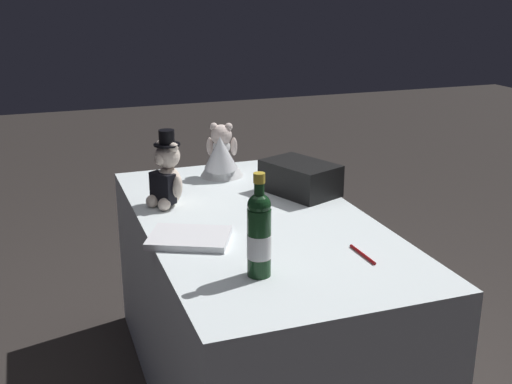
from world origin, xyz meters
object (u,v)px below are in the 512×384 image
teddy_bear_bride (221,154)px  signing_pen (362,254)px  champagne_bottle (259,233)px  guestbook (189,238)px  gift_case_black (300,178)px  teddy_bear_groom (167,176)px

teddy_bear_bride → signing_pen: (-0.94, -0.16, -0.09)m
champagne_bottle → guestbook: (0.31, 0.13, -0.12)m
gift_case_black → signing_pen: bearing=174.3°
gift_case_black → guestbook: 0.63m
teddy_bear_bride → guestbook: size_ratio=0.93×
gift_case_black → guestbook: gift_case_black is taller
champagne_bottle → gift_case_black: bearing=-32.1°
teddy_bear_bride → guestbook: bearing=155.0°
teddy_bear_bride → champagne_bottle: bearing=169.5°
teddy_bear_groom → guestbook: 0.38m
guestbook → gift_case_black: bearing=-32.5°
signing_pen → guestbook: bearing=58.6°
signing_pen → gift_case_black: size_ratio=0.45×
teddy_bear_groom → gift_case_black: bearing=-93.5°
teddy_bear_groom → teddy_bear_bride: (0.29, -0.30, -0.01)m
teddy_bear_groom → guestbook: size_ratio=1.12×
teddy_bear_groom → gift_case_black: 0.52m
teddy_bear_bride → champagne_bottle: 0.98m
teddy_bear_groom → teddy_bear_bride: teddy_bear_groom is taller
gift_case_black → guestbook: size_ratio=1.33×
teddy_bear_bride → gift_case_black: (-0.32, -0.23, -0.04)m
champagne_bottle → signing_pen: bearing=-85.8°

